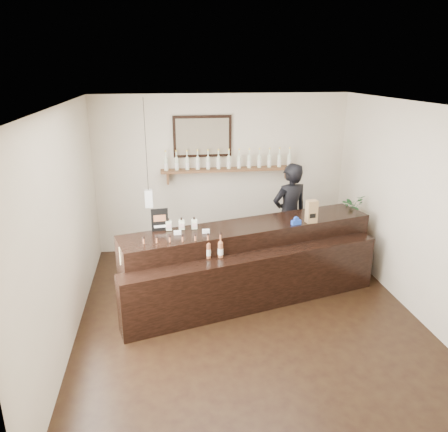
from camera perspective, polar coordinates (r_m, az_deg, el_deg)
ground at (r=6.14m, az=3.14°, el=-12.76°), size 5.00×5.00×0.00m
room_shell at (r=5.44m, az=3.45°, el=2.69°), size 5.00×5.00×5.00m
back_wall_decor at (r=7.69m, az=-1.18°, el=7.88°), size 2.66×0.96×1.69m
counter at (r=6.41m, az=3.51°, el=-6.28°), size 3.82×1.95×1.23m
promo_sign at (r=6.09m, az=-8.39°, el=-0.51°), size 0.23×0.04×0.32m
paper_bag at (r=6.49m, az=11.37°, el=0.58°), size 0.17×0.13×0.33m
tape_dispenser at (r=6.39m, az=9.40°, el=-0.71°), size 0.15×0.09×0.12m
side_cabinet at (r=7.69m, az=15.97°, el=-3.20°), size 0.58×0.68×0.85m
potted_plant at (r=7.49m, az=16.39°, el=1.21°), size 0.44×0.41×0.39m
shopkeeper at (r=7.33m, az=8.57°, el=0.99°), size 0.83×0.66×1.99m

